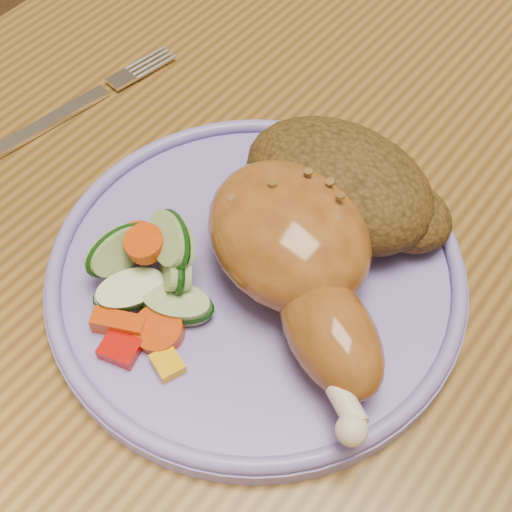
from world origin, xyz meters
TOP-DOWN VIEW (x-y plane):
  - dining_table at (0.00, 0.00)m, footprint 0.90×1.40m
  - plate at (-0.10, -0.14)m, footprint 0.27×0.27m
  - plate_rim at (-0.10, -0.14)m, footprint 0.27×0.27m
  - chicken_leg at (-0.08, -0.13)m, footprint 0.18×0.15m
  - rice_pilaf at (-0.09, -0.06)m, footprint 0.14×0.10m
  - vegetable_pile at (-0.14, -0.19)m, footprint 0.10×0.10m
  - fork at (-0.31, -0.10)m, footprint 0.04×0.15m

SIDE VIEW (x-z plane):
  - dining_table at x=0.00m, z-range 0.29..1.04m
  - fork at x=-0.31m, z-range 0.75..0.76m
  - plate at x=-0.10m, z-range 0.75..0.76m
  - plate_rim at x=-0.10m, z-range 0.76..0.77m
  - vegetable_pile at x=-0.14m, z-range 0.75..0.80m
  - rice_pilaf at x=-0.09m, z-range 0.76..0.81m
  - chicken_leg at x=-0.08m, z-range 0.76..0.82m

